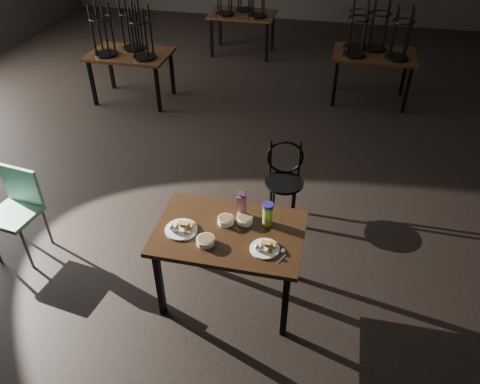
% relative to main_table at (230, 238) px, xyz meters
% --- Properties ---
extents(main_table, '(1.20, 0.80, 0.75)m').
position_rel_main_table_xyz_m(main_table, '(0.00, 0.00, 0.00)').
color(main_table, black).
rests_on(main_table, ground).
extents(plate_left, '(0.26, 0.26, 0.09)m').
position_rel_main_table_xyz_m(plate_left, '(-0.38, -0.08, 0.10)').
color(plate_left, white).
rests_on(plate_left, main_table).
extents(plate_right, '(0.23, 0.23, 0.07)m').
position_rel_main_table_xyz_m(plate_right, '(0.31, -0.15, 0.10)').
color(plate_right, white).
rests_on(plate_right, main_table).
extents(bowl_near, '(0.13, 0.13, 0.05)m').
position_rel_main_table_xyz_m(bowl_near, '(-0.05, 0.09, 0.11)').
color(bowl_near, white).
rests_on(bowl_near, main_table).
extents(bowl_far, '(0.13, 0.13, 0.05)m').
position_rel_main_table_xyz_m(bowl_far, '(0.10, 0.13, 0.11)').
color(bowl_far, white).
rests_on(bowl_far, main_table).
extents(bowl_big, '(0.15, 0.15, 0.05)m').
position_rel_main_table_xyz_m(bowl_big, '(-0.15, -0.18, 0.11)').
color(bowl_big, white).
rests_on(bowl_big, main_table).
extents(juice_carton, '(0.07, 0.07, 0.26)m').
position_rel_main_table_xyz_m(juice_carton, '(0.06, 0.22, 0.20)').
color(juice_carton, '#88186C').
rests_on(juice_carton, main_table).
extents(water_bottle, '(0.11, 0.11, 0.21)m').
position_rel_main_table_xyz_m(water_bottle, '(0.28, 0.15, 0.18)').
color(water_bottle, '#A4E242').
rests_on(water_bottle, main_table).
extents(spoon, '(0.06, 0.18, 0.01)m').
position_rel_main_table_xyz_m(spoon, '(0.46, -0.15, 0.08)').
color(spoon, silver).
rests_on(spoon, main_table).
extents(bentwood_chair, '(0.42, 0.41, 0.85)m').
position_rel_main_table_xyz_m(bentwood_chair, '(0.29, 1.24, -0.17)').
color(bentwood_chair, black).
rests_on(bentwood_chair, ground).
extents(school_chair, '(0.47, 0.47, 0.89)m').
position_rel_main_table_xyz_m(school_chair, '(-2.08, 0.16, -0.13)').
color(school_chair, '#77BA9E').
rests_on(school_chair, ground).
extents(bg_table_left, '(1.20, 0.80, 1.48)m').
position_rel_main_table_xyz_m(bg_table_left, '(-2.38, 3.55, 0.11)').
color(bg_table_left, black).
rests_on(bg_table_left, ground).
extents(bg_table_right, '(1.20, 0.80, 1.48)m').
position_rel_main_table_xyz_m(bg_table_right, '(1.16, 4.33, 0.13)').
color(bg_table_right, black).
rests_on(bg_table_right, ground).
extents(bg_table_far, '(1.20, 0.80, 1.48)m').
position_rel_main_table_xyz_m(bg_table_far, '(-1.15, 5.89, 0.11)').
color(bg_table_far, black).
rests_on(bg_table_far, ground).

